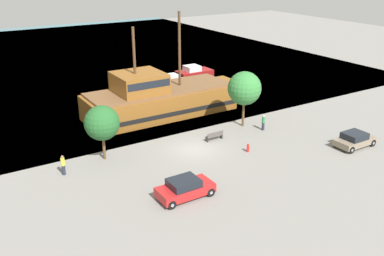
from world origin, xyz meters
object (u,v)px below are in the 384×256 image
(pirate_ship, at_px, (159,98))
(parked_car_curb_mid, at_px, (355,140))
(moored_boat_dockside, at_px, (194,72))
(moored_boat_outer, at_px, (172,82))
(pedestrian_walking_near, at_px, (63,165))
(fire_hydrant, at_px, (248,147))
(pedestrian_walking_far, at_px, (263,123))
(parked_car_curb_front, at_px, (185,188))
(bench_promenade_east, at_px, (215,136))

(pirate_ship, relative_size, parked_car_curb_mid, 4.58)
(moored_boat_dockside, bearing_deg, pirate_ship, -135.28)
(moored_boat_dockside, distance_m, moored_boat_outer, 6.26)
(moored_boat_outer, relative_size, pedestrian_walking_near, 3.08)
(moored_boat_dockside, height_order, pedestrian_walking_near, pedestrian_walking_near)
(fire_hydrant, distance_m, pedestrian_walking_far, 5.59)
(pirate_ship, height_order, parked_car_curb_mid, pirate_ship)
(parked_car_curb_front, relative_size, bench_promenade_east, 2.34)
(moored_boat_dockside, relative_size, bench_promenade_east, 2.96)
(fire_hydrant, distance_m, bench_promenade_east, 3.80)
(moored_boat_outer, xyz_separation_m, bench_promenade_east, (-5.40, -17.64, -0.20))
(parked_car_curb_front, bearing_deg, bench_promenade_east, 43.73)
(pirate_ship, bearing_deg, parked_car_curb_front, -111.97)
(moored_boat_dockside, xyz_separation_m, pedestrian_walking_far, (-5.25, -21.20, 0.17))
(moored_boat_outer, bearing_deg, fire_hydrant, -101.61)
(moored_boat_dockside, height_order, parked_car_curb_mid, moored_boat_dockside)
(bench_promenade_east, bearing_deg, moored_boat_outer, 72.98)
(bench_promenade_east, xyz_separation_m, pedestrian_walking_near, (-13.94, 0.65, 0.39))
(pedestrian_walking_near, bearing_deg, fire_hydrant, -16.05)
(bench_promenade_east, bearing_deg, parked_car_curb_mid, -38.47)
(fire_hydrant, relative_size, bench_promenade_east, 0.44)
(bench_promenade_east, height_order, pedestrian_walking_far, pedestrian_walking_far)
(moored_boat_outer, relative_size, bench_promenade_east, 2.91)
(pirate_ship, relative_size, moored_boat_outer, 3.47)
(pirate_ship, xyz_separation_m, parked_car_curb_front, (-6.61, -16.39, -1.10))
(moored_boat_outer, xyz_separation_m, parked_car_curb_mid, (4.46, -25.47, 0.04))
(moored_boat_outer, relative_size, parked_car_curb_front, 1.24)
(pedestrian_walking_far, bearing_deg, bench_promenade_east, 175.87)
(parked_car_curb_front, height_order, pedestrian_walking_near, pedestrian_walking_near)
(moored_boat_outer, bearing_deg, parked_car_curb_mid, -80.07)
(moored_boat_outer, relative_size, parked_car_curb_mid, 1.32)
(parked_car_curb_front, bearing_deg, pirate_ship, 68.03)
(parked_car_curb_mid, bearing_deg, pirate_ship, 122.77)
(moored_boat_outer, distance_m, parked_car_curb_mid, 25.86)
(parked_car_curb_mid, xyz_separation_m, fire_hydrant, (-8.83, 4.17, -0.26))
(pirate_ship, xyz_separation_m, parked_car_curb_mid, (10.88, -16.91, -1.14))
(moored_boat_outer, height_order, parked_car_curb_mid, moored_boat_outer)
(parked_car_curb_front, height_order, fire_hydrant, parked_car_curb_front)
(moored_boat_dockside, relative_size, moored_boat_outer, 1.02)
(parked_car_curb_mid, distance_m, pedestrian_walking_near, 25.26)
(parked_car_curb_front, relative_size, fire_hydrant, 5.31)
(pirate_ship, relative_size, pedestrian_walking_near, 10.67)
(moored_boat_dockside, distance_m, fire_hydrant, 26.34)
(pirate_ship, distance_m, moored_boat_outer, 10.77)
(fire_hydrant, height_order, bench_promenade_east, bench_promenade_east)
(pedestrian_walking_far, bearing_deg, moored_boat_dockside, 76.09)
(pedestrian_walking_near, distance_m, pedestrian_walking_far, 19.52)
(fire_hydrant, bearing_deg, pirate_ship, 99.15)
(moored_boat_outer, height_order, parked_car_curb_front, moored_boat_outer)
(pirate_ship, relative_size, fire_hydrant, 22.92)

